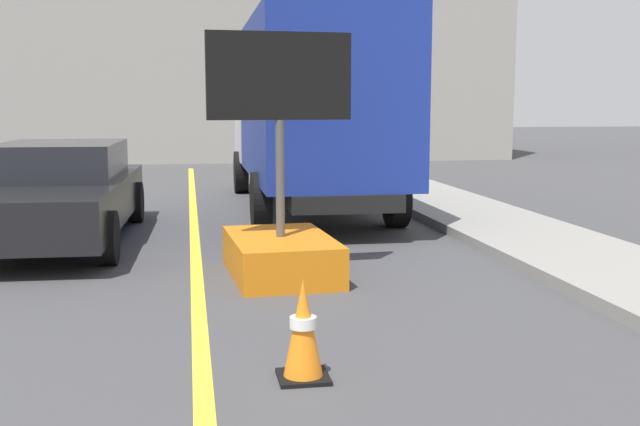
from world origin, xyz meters
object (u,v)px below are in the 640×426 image
at_px(pickup_car, 59,192).
at_px(highway_guide_sign, 330,52).
at_px(arrow_board_trailer, 281,234).
at_px(box_truck, 309,111).
at_px(traffic_cone_mid_lane, 303,330).

xyz_separation_m(pickup_car, highway_guide_sign, (5.96, 11.41, 2.72)).
distance_m(arrow_board_trailer, pickup_car, 3.91).
height_order(box_truck, highway_guide_sign, highway_guide_sign).
height_order(arrow_board_trailer, highway_guide_sign, highway_guide_sign).
bearing_deg(highway_guide_sign, traffic_cone_mid_lane, -101.03).
bearing_deg(pickup_car, arrow_board_trailer, -44.24).
bearing_deg(pickup_car, box_truck, 32.91).
height_order(box_truck, pickup_car, box_truck).
relative_size(box_truck, pickup_car, 1.52).
bearing_deg(arrow_board_trailer, box_truck, 77.65).
relative_size(arrow_board_trailer, pickup_car, 0.52).
bearing_deg(arrow_board_trailer, traffic_cone_mid_lane, -94.06).
relative_size(pickup_car, highway_guide_sign, 1.04).
bearing_deg(arrow_board_trailer, highway_guide_sign, 77.39).
xyz_separation_m(arrow_board_trailer, traffic_cone_mid_lane, (-0.23, -3.29, -0.12)).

